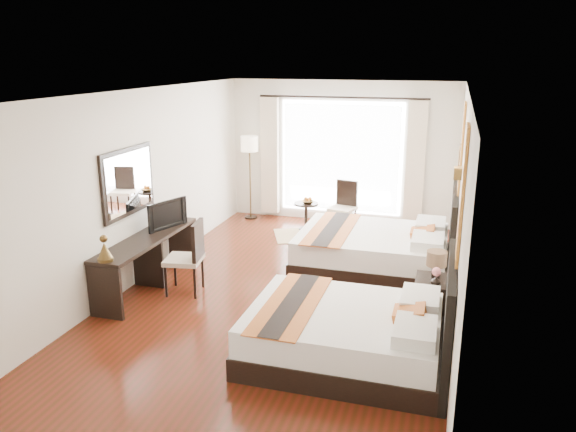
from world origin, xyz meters
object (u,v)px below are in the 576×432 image
(side_table, at_px, (306,216))
(desk_chair, at_px, (186,271))
(bed_near, at_px, (353,333))
(bed_far, at_px, (379,250))
(table_lamp, at_px, (437,261))
(floor_lamp, at_px, (250,149))
(window_chair, at_px, (343,216))
(fruit_bowl, at_px, (308,202))
(nightstand, at_px, (433,300))
(vase, at_px, (435,285))
(television, at_px, (164,214))
(console_desk, at_px, (148,262))

(side_table, bearing_deg, desk_chair, -104.57)
(bed_near, height_order, bed_far, bed_far)
(bed_far, distance_m, table_lamp, 1.75)
(desk_chair, xyz_separation_m, floor_lamp, (-0.43, 3.81, 1.12))
(window_chair, bearing_deg, floor_lamp, -86.94)
(bed_near, relative_size, bed_far, 0.93)
(table_lamp, bearing_deg, floor_lamp, 136.38)
(bed_near, bearing_deg, desk_chair, 156.04)
(fruit_bowl, distance_m, window_chair, 0.72)
(nightstand, height_order, side_table, nightstand)
(floor_lamp, bearing_deg, vase, -45.63)
(bed_far, height_order, window_chair, bed_far)
(window_chair, bearing_deg, television, -23.32)
(bed_far, xyz_separation_m, television, (-3.10, -1.07, 0.62))
(console_desk, height_order, television, television)
(television, distance_m, fruit_bowl, 3.19)
(bed_near, height_order, floor_lamp, floor_lamp)
(bed_near, distance_m, vase, 1.35)
(television, bearing_deg, bed_far, -51.52)
(bed_far, xyz_separation_m, desk_chair, (-2.51, -1.61, -0.02))
(bed_far, bearing_deg, bed_near, -88.31)
(desk_chair, relative_size, window_chair, 1.09)
(bed_near, xyz_separation_m, side_table, (-1.71, 4.51, -0.05))
(side_table, distance_m, fruit_bowl, 0.30)
(window_chair, bearing_deg, fruit_bowl, -66.12)
(bed_far, xyz_separation_m, nightstand, (0.89, -1.53, -0.07))
(nightstand, distance_m, desk_chair, 3.40)
(nightstand, xyz_separation_m, floor_lamp, (-3.82, 3.73, 1.16))
(table_lamp, height_order, fruit_bowl, table_lamp)
(console_desk, distance_m, floor_lamp, 3.93)
(desk_chair, distance_m, floor_lamp, 4.00)
(fruit_bowl, bearing_deg, nightstand, -52.63)
(fruit_bowl, bearing_deg, bed_far, -47.13)
(nightstand, distance_m, floor_lamp, 5.47)
(bed_far, relative_size, console_desk, 1.07)
(console_desk, distance_m, desk_chair, 0.61)
(vase, bearing_deg, floor_lamp, 134.37)
(bed_near, distance_m, desk_chair, 2.83)
(bed_far, height_order, side_table, bed_far)
(nightstand, bearing_deg, console_desk, -179.27)
(console_desk, distance_m, side_table, 3.65)
(table_lamp, bearing_deg, bed_far, 121.70)
(television, bearing_deg, vase, -79.87)
(side_table, relative_size, window_chair, 0.55)
(bed_far, height_order, desk_chair, bed_far)
(side_table, height_order, fruit_bowl, fruit_bowl)
(bed_far, bearing_deg, table_lamp, -58.30)
(bed_far, xyz_separation_m, table_lamp, (0.89, -1.45, 0.43))
(table_lamp, xyz_separation_m, fruit_bowl, (-2.49, 3.16, -0.21))
(desk_chair, xyz_separation_m, window_chair, (1.57, 3.45, -0.03))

